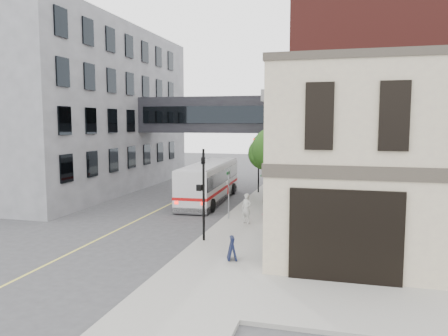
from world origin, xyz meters
The scene contains 17 objects.
ground centered at (0.00, 0.00, 0.00)m, with size 120.00×120.00×0.00m, color #38383A.
sidewalk_main centered at (2.00, 14.00, 0.07)m, with size 4.00×60.00×0.15m, color gray.
corner_building centered at (8.97, 2.00, 4.21)m, with size 10.19×8.12×8.45m.
brick_building centered at (9.98, 15.00, 6.99)m, with size 13.76×18.00×14.00m.
opposite_building centered at (-17.00, 16.00, 7.00)m, with size 14.00×24.00×14.00m, color slate.
skyway_bridge centered at (-3.00, 18.00, 6.50)m, with size 14.00×3.18×3.00m.
traffic_signal_near centered at (0.37, 2.00, 2.98)m, with size 0.44×0.22×4.60m.
traffic_signal_far centered at (0.26, 17.00, 3.34)m, with size 0.53×0.28×4.50m.
street_sign_pole centered at (0.39, 7.00, 1.93)m, with size 0.08×0.75×3.00m.
street_tree centered at (2.19, 13.22, 3.91)m, with size 3.80×3.20×5.60m.
lane_marking centered at (-5.00, 10.00, 0.01)m, with size 0.12×40.00×0.01m, color #D8CC4C.
bus centered at (-2.57, 12.91, 1.57)m, with size 2.90×10.53×2.81m.
pedestrian_a centered at (1.69, 6.05, 1.01)m, with size 0.63×0.41×1.72m, color beige.
pedestrian_b centered at (2.62, 8.37, 1.09)m, with size 0.91×0.71×1.88m, color pink.
pedestrian_c centered at (1.87, 14.51, 1.00)m, with size 1.10×0.63×1.70m, color black.
newspaper_box centered at (2.07, 13.26, 0.64)m, with size 0.49×0.44×0.98m, color #135428.
sandwich_board centered at (2.46, -0.59, 0.64)m, with size 0.35×0.55×0.98m, color black.
Camera 1 is at (6.69, -17.99, 5.98)m, focal length 35.00 mm.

